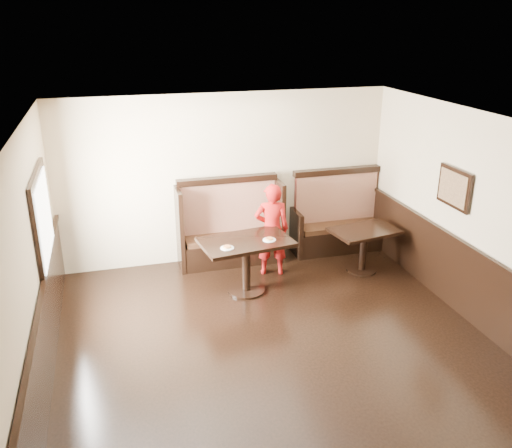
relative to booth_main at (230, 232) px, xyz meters
name	(u,v)px	position (x,y,z in m)	size (l,w,h in m)	color
ground	(294,376)	(0.00, -3.30, -0.53)	(7.00, 7.00, 0.00)	black
room_shell	(263,317)	(-0.30, -3.01, 0.14)	(7.00, 7.00, 7.00)	beige
booth_main	(230,232)	(0.00, 0.00, 0.00)	(1.75, 0.72, 1.45)	black
booth_neighbor	(337,223)	(1.95, 0.00, -0.05)	(1.65, 0.72, 1.45)	black
table_main	(246,252)	(-0.02, -1.14, 0.11)	(1.41, 0.99, 0.84)	black
table_neighbor	(364,240)	(1.99, -0.96, 0.02)	(1.14, 0.85, 0.72)	black
child	(272,230)	(0.53, -0.64, 0.23)	(0.55, 0.36, 1.51)	#A51311
pizza_plate_left	(227,247)	(-0.34, -1.35, 0.32)	(0.19, 0.19, 0.04)	white
pizza_plate_right	(269,239)	(0.32, -1.22, 0.32)	(0.19, 0.19, 0.04)	white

